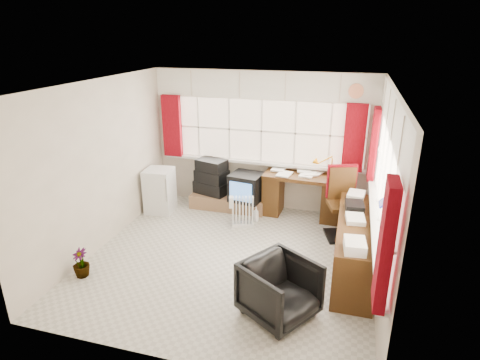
# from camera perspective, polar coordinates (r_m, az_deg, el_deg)

# --- Properties ---
(ground) EXTENTS (4.00, 4.00, 0.00)m
(ground) POSITION_cam_1_polar(r_m,az_deg,el_deg) (5.98, -1.49, -11.14)
(ground) COLOR beige
(ground) RESTS_ON ground
(room_walls) EXTENTS (4.00, 4.00, 4.00)m
(room_walls) POSITION_cam_1_polar(r_m,az_deg,el_deg) (5.34, -1.63, 2.69)
(room_walls) COLOR beige
(room_walls) RESTS_ON ground
(window_back) EXTENTS (3.70, 0.12, 3.60)m
(window_back) POSITION_cam_1_polar(r_m,az_deg,el_deg) (7.30, 2.96, 3.04)
(window_back) COLOR #FEE6C9
(window_back) RESTS_ON room_walls
(window_right) EXTENTS (0.12, 3.70, 3.60)m
(window_right) POSITION_cam_1_polar(r_m,az_deg,el_deg) (5.34, 18.84, -4.88)
(window_right) COLOR #FEE6C9
(window_right) RESTS_ON room_walls
(curtains) EXTENTS (3.83, 3.83, 1.15)m
(curtains) POSITION_cam_1_polar(r_m,az_deg,el_deg) (6.05, 9.44, 4.10)
(curtains) COLOR maroon
(curtains) RESTS_ON room_walls
(overhead_cabinets) EXTENTS (3.98, 3.98, 0.48)m
(overhead_cabinets) POSITION_cam_1_polar(r_m,az_deg,el_deg) (5.92, 10.50, 11.59)
(overhead_cabinets) COLOR white
(overhead_cabinets) RESTS_ON room_walls
(desk) EXTENTS (1.37, 0.72, 0.82)m
(desk) POSITION_cam_1_polar(r_m,az_deg,el_deg) (7.22, 8.88, -1.73)
(desk) COLOR #4D2F12
(desk) RESTS_ON ground
(desk_lamp) EXTENTS (0.18, 0.16, 0.42)m
(desk_lamp) POSITION_cam_1_polar(r_m,az_deg,el_deg) (6.80, 12.94, 2.32)
(desk_lamp) COLOR #F3A70A
(desk_lamp) RESTS_ON desk
(task_chair) EXTENTS (0.61, 0.63, 1.16)m
(task_chair) POSITION_cam_1_polar(r_m,az_deg,el_deg) (6.59, 14.31, -2.66)
(task_chair) COLOR black
(task_chair) RESTS_ON ground
(office_chair) EXTENTS (1.04, 1.04, 0.69)m
(office_chair) POSITION_cam_1_polar(r_m,az_deg,el_deg) (4.78, 5.64, -15.27)
(office_chair) COLOR black
(office_chair) RESTS_ON ground
(radiator) EXTENTS (0.39, 0.24, 0.55)m
(radiator) POSITION_cam_1_polar(r_m,az_deg,el_deg) (6.78, 0.40, -4.95)
(radiator) COLOR white
(radiator) RESTS_ON ground
(credenza) EXTENTS (0.50, 2.00, 0.85)m
(credenza) POSITION_cam_1_polar(r_m,az_deg,el_deg) (5.75, 15.99, -8.88)
(credenza) COLOR #4D2F12
(credenza) RESTS_ON ground
(file_tray) EXTENTS (0.28, 0.34, 0.11)m
(file_tray) POSITION_cam_1_polar(r_m,az_deg,el_deg) (5.90, 15.97, -3.62)
(file_tray) COLOR black
(file_tray) RESTS_ON credenza
(tv_bench) EXTENTS (1.40, 0.50, 0.25)m
(tv_bench) POSITION_cam_1_polar(r_m,az_deg,el_deg) (7.52, -1.63, -3.08)
(tv_bench) COLOR #856042
(tv_bench) RESTS_ON ground
(crt_tv) EXTENTS (0.61, 0.58, 0.50)m
(crt_tv) POSITION_cam_1_polar(r_m,az_deg,el_deg) (7.19, 0.92, -1.01)
(crt_tv) COLOR black
(crt_tv) RESTS_ON tv_bench
(hifi_stack) EXTENTS (0.71, 0.56, 0.66)m
(hifi_stack) POSITION_cam_1_polar(r_m,az_deg,el_deg) (7.50, -4.02, 0.38)
(hifi_stack) COLOR black
(hifi_stack) RESTS_ON tv_bench
(mini_fridge) EXTENTS (0.52, 0.52, 0.81)m
(mini_fridge) POSITION_cam_1_polar(r_m,az_deg,el_deg) (7.42, -11.34, -1.48)
(mini_fridge) COLOR white
(mini_fridge) RESTS_ON ground
(spray_bottle_a) EXTENTS (0.13, 0.13, 0.26)m
(spray_bottle_a) POSITION_cam_1_polar(r_m,az_deg,el_deg) (7.01, 2.29, -4.88)
(spray_bottle_a) COLOR white
(spray_bottle_a) RESTS_ON ground
(spray_bottle_b) EXTENTS (0.10, 0.10, 0.18)m
(spray_bottle_b) POSITION_cam_1_polar(r_m,az_deg,el_deg) (7.41, -2.82, -3.78)
(spray_bottle_b) COLOR #82C2B3
(spray_bottle_b) RESTS_ON ground
(flower_vase) EXTENTS (0.28, 0.28, 0.40)m
(flower_vase) POSITION_cam_1_polar(r_m,az_deg,el_deg) (5.91, -21.70, -10.89)
(flower_vase) COLOR black
(flower_vase) RESTS_ON ground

